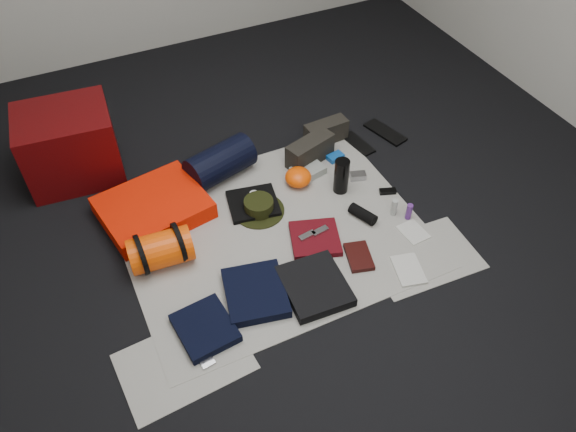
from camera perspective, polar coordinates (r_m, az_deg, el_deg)
name	(u,v)px	position (r m, az deg, el deg)	size (l,w,h in m)	color
floor	(274,234)	(3.14, -1.47, -1.89)	(4.50, 4.50, 0.02)	black
newspaper_mat	(274,233)	(3.13, -1.48, -1.73)	(1.60, 1.30, 0.01)	#BAB8AB
newspaper_sheet_front_left	(185,362)	(2.70, -10.47, -14.35)	(0.58, 0.40, 0.00)	#BAB8AB
newspaper_sheet_front_right	(422,257)	(3.10, 13.49, -4.04)	(0.58, 0.40, 0.00)	#BAB8AB
red_cabinet	(70,145)	(3.59, -21.31, 6.73)	(0.53, 0.44, 0.44)	#4F0507
sleeping_pad	(153,208)	(3.28, -13.52, 0.83)	(0.57, 0.47, 0.10)	#F81D02
stuff_sack	(161,250)	(2.99, -12.80, -3.39)	(0.19, 0.19, 0.32)	#FC4B04
sack_strap_left	(141,255)	(2.97, -14.67, -3.83)	(0.22, 0.22, 0.03)	black
sack_strap_right	(179,242)	(2.99, -11.03, -2.62)	(0.22, 0.22, 0.03)	black
navy_duffel	(220,162)	(3.42, -6.91, 5.43)	(0.21, 0.21, 0.41)	black
boonie_brim	(259,211)	(3.24, -2.96, 0.56)	(0.30, 0.30, 0.01)	black
boonie_crown	(259,205)	(3.21, -2.99, 1.08)	(0.17, 0.17, 0.07)	black
hiking_boot_left	(310,151)	(3.52, 2.25, 6.63)	(0.32, 0.12, 0.16)	black
hiking_boot_right	(326,132)	(3.69, 3.89, 8.54)	(0.28, 0.11, 0.14)	black
flip_flop_left	(358,144)	(3.73, 7.13, 7.30)	(0.09, 0.25, 0.01)	black
flip_flop_right	(385,132)	(3.85, 9.85, 8.38)	(0.11, 0.30, 0.02)	black
trousers_navy_a	(205,328)	(2.75, -8.42, -11.19)	(0.25, 0.29, 0.05)	black
trousers_navy_b	(255,293)	(2.84, -3.32, -7.79)	(0.30, 0.34, 0.05)	black
trousers_charcoal	(315,286)	(2.86, 2.73, -7.11)	(0.30, 0.35, 0.05)	black
black_tshirt	(253,203)	(3.27, -3.56, 1.29)	(0.28, 0.26, 0.03)	black
red_shirt	(315,239)	(3.07, 2.77, -2.31)	(0.26, 0.26, 0.03)	#51080F
orange_stuff_sack	(298,177)	(3.37, 1.04, 3.97)	(0.16, 0.16, 0.10)	#FC4B04
first_aid_pouch	(308,170)	(3.46, 2.04, 4.64)	(0.19, 0.14, 0.05)	gray
water_bottle	(341,176)	(3.31, 5.45, 4.07)	(0.09, 0.09, 0.22)	black
speaker	(363,214)	(3.21, 7.61, 0.19)	(0.06, 0.06, 0.17)	black
compact_camera	(358,176)	(3.46, 7.12, 4.07)	(0.10, 0.06, 0.04)	#A1A0A5
cyan_case	(335,157)	(3.58, 4.83, 6.00)	(0.10, 0.07, 0.03)	#104EA4
toiletry_purple	(409,212)	(3.24, 12.19, 0.44)	(0.03, 0.03, 0.10)	#55267B
toiletry_clear	(394,207)	(3.24, 10.74, 0.89)	(0.04, 0.04, 0.11)	#A3A7A2
paperback_book	(359,257)	(3.02, 7.21, -4.11)	(0.13, 0.19, 0.03)	black
map_booklet	(408,270)	(3.01, 12.14, -5.34)	(0.14, 0.20, 0.01)	beige
map_printout	(413,232)	(3.20, 12.61, -1.58)	(0.13, 0.16, 0.01)	beige
sunglasses	(388,191)	(3.39, 10.09, 2.48)	(0.10, 0.04, 0.02)	black
key_cluster	(207,361)	(2.67, -8.27, -14.39)	(0.06, 0.06, 0.01)	#A1A0A5
tape_roll	(254,195)	(3.27, -3.47, 2.12)	(0.05, 0.05, 0.04)	silver
energy_bar_a	(307,235)	(3.06, 1.95, -1.99)	(0.10, 0.04, 0.01)	#A1A0A5
energy_bar_b	(320,231)	(3.08, 3.27, -1.51)	(0.10, 0.04, 0.01)	#A1A0A5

